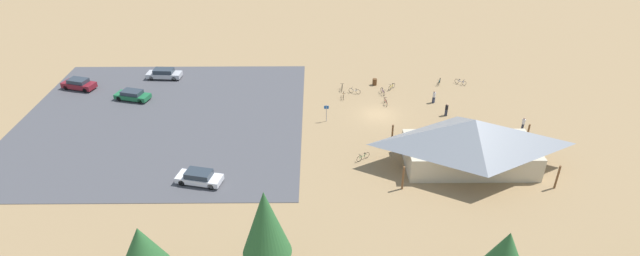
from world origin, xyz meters
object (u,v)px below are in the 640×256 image
(trash_bin, at_px, (375,82))
(lot_sign, at_px, (326,111))
(visitor_by_pavilion, at_px, (523,124))
(visitor_near_lot, at_px, (446,109))
(bicycle_orange_lone_east, at_px, (344,95))
(visitor_at_bikes, at_px, (434,97))
(bicycle_blue_edge_north, at_px, (460,82))
(car_silver_by_curb, at_px, (164,74))
(bicycle_white_back_row, at_px, (355,91))
(bicycle_purple_near_sign, at_px, (383,92))
(pine_east, at_px, (142,248))
(bicycle_yellow_lone_west, at_px, (392,87))
(car_green_aisle_side, at_px, (132,95))
(car_maroon_end_stall, at_px, (79,84))
(bicycle_black_yard_front, at_px, (342,88))
(bicycle_red_by_bin, at_px, (386,102))
(car_white_back_corner, at_px, (199,177))
(bicycle_teal_yard_center, at_px, (439,82))
(pine_center, at_px, (505,254))
(bicycle_green_edge_south, at_px, (363,157))
(bike_pavilion, at_px, (472,141))
(pine_midwest, at_px, (265,223))

(trash_bin, distance_m, lot_sign, 12.20)
(visitor_by_pavilion, xyz_separation_m, visitor_near_lot, (8.01, -3.73, -0.07))
(bicycle_orange_lone_east, xyz_separation_m, visitor_at_bikes, (-11.45, 1.43, 0.49))
(bicycle_blue_edge_north, xyz_separation_m, car_silver_by_curb, (41.17, -2.27, 0.40))
(bicycle_white_back_row, xyz_separation_m, car_silver_by_curb, (26.42, -4.94, 0.39))
(bicycle_purple_near_sign, bearing_deg, trash_bin, -74.55)
(bicycle_purple_near_sign, relative_size, visitor_at_bikes, 0.98)
(trash_bin, xyz_separation_m, pine_east, (20.70, 35.48, 3.44))
(bicycle_yellow_lone_west, height_order, car_green_aisle_side, car_green_aisle_side)
(trash_bin, distance_m, car_maroon_end_stall, 39.95)
(bicycle_black_yard_front, xyz_separation_m, car_maroon_end_stall, (35.40, -0.63, 0.39))
(bicycle_red_by_bin, bearing_deg, pine_east, 54.10)
(bicycle_orange_lone_east, distance_m, car_white_back_corner, 23.81)
(bicycle_blue_edge_north, xyz_separation_m, bicycle_teal_yard_center, (2.89, -0.08, 0.02))
(visitor_by_pavilion, bearing_deg, bicycle_orange_lone_east, -22.86)
(bicycle_red_by_bin, bearing_deg, bicycle_purple_near_sign, -89.19)
(trash_bin, relative_size, car_green_aisle_side, 0.19)
(bicycle_purple_near_sign, xyz_separation_m, bicycle_white_back_row, (3.71, -0.23, -0.01))
(lot_sign, relative_size, pine_center, 0.35)
(bicycle_green_edge_south, distance_m, visitor_by_pavilion, 19.85)
(bike_pavilion, distance_m, pine_east, 32.62)
(bicycle_black_yard_front, bearing_deg, bike_pavilion, 124.39)
(lot_sign, bearing_deg, bicycle_green_edge_south, 114.11)
(bicycle_purple_near_sign, distance_m, visitor_by_pavilion, 17.91)
(bicycle_orange_lone_east, bearing_deg, bicycle_white_back_row, -138.65)
(bicycle_green_edge_south, distance_m, bicycle_purple_near_sign, 16.03)
(bicycle_blue_edge_north, relative_size, car_silver_by_curb, 0.28)
(visitor_at_bikes, bearing_deg, car_maroon_end_stall, -5.37)
(bicycle_green_edge_south, bearing_deg, trash_bin, -99.59)
(bike_pavilion, relative_size, trash_bin, 16.85)
(pine_center, bearing_deg, car_maroon_end_stall, -38.29)
(visitor_at_bikes, bearing_deg, bicycle_orange_lone_east, -7.11)
(pine_east, bearing_deg, bicycle_blue_edge_north, -132.44)
(pine_center, height_order, car_silver_by_curb, pine_center)
(bicycle_purple_near_sign, bearing_deg, bicycle_yellow_lone_west, -133.79)
(bicycle_orange_lone_east, bearing_deg, car_silver_by_curb, -14.15)
(bicycle_red_by_bin, bearing_deg, trash_bin, -81.87)
(trash_bin, xyz_separation_m, bicycle_orange_lone_east, (4.45, 3.93, -0.07))
(pine_center, xyz_separation_m, visitor_near_lot, (-2.56, -27.88, -3.39))
(bicycle_green_edge_south, distance_m, visitor_at_bikes, 16.49)
(bicycle_yellow_lone_west, xyz_separation_m, bicycle_teal_yard_center, (-6.76, -1.54, -0.00))
(bicycle_blue_edge_north, xyz_separation_m, visitor_near_lot, (3.99, 8.84, 0.50))
(pine_center, relative_size, bicycle_blue_edge_north, 4.62)
(lot_sign, height_order, car_green_aisle_side, lot_sign)
(pine_midwest, distance_m, bicycle_orange_lone_east, 31.97)
(visitor_near_lot, bearing_deg, pine_midwest, 52.92)
(bicycle_orange_lone_east, relative_size, car_white_back_corner, 0.36)
(bicycle_purple_near_sign, height_order, car_silver_by_curb, car_silver_by_curb)
(pine_center, bearing_deg, bicycle_blue_edge_north, -100.11)
(lot_sign, xyz_separation_m, bicycle_teal_yard_center, (-15.74, -10.24, -1.04))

